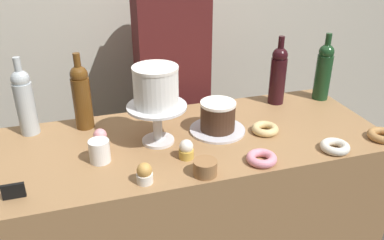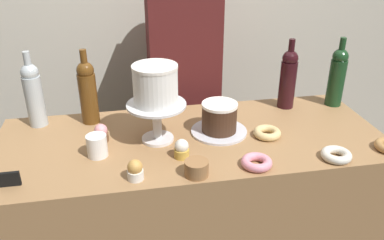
{
  "view_description": "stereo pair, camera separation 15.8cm",
  "coord_description": "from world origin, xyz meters",
  "views": [
    {
      "loc": [
        -0.41,
        -1.35,
        1.7
      ],
      "look_at": [
        0.0,
        0.0,
        0.99
      ],
      "focal_mm": 37.25,
      "sensor_mm": 36.0,
      "label": 1
    },
    {
      "loc": [
        -0.26,
        -1.39,
        1.7
      ],
      "look_at": [
        0.0,
        0.0,
        0.99
      ],
      "focal_mm": 37.25,
      "sensor_mm": 36.0,
      "label": 2
    }
  ],
  "objects": [
    {
      "name": "cupcake_strawberry",
      "position": [
        -0.36,
        0.04,
        0.95
      ],
      "size": [
        0.06,
        0.06,
        0.07
      ],
      "color": "brown",
      "rests_on": "display_counter"
    },
    {
      "name": "donut_glazed",
      "position": [
        0.3,
        -0.05,
        0.93
      ],
      "size": [
        0.11,
        0.11,
        0.03
      ],
      "color": "#E0C17F",
      "rests_on": "display_counter"
    },
    {
      "name": "cookie_stack",
      "position": [
        -0.03,
        -0.26,
        0.94
      ],
      "size": [
        0.08,
        0.08,
        0.05
      ],
      "color": "olive",
      "rests_on": "display_counter"
    },
    {
      "name": "cupcake_caramel",
      "position": [
        -0.24,
        -0.25,
        0.95
      ],
      "size": [
        0.06,
        0.06,
        0.07
      ],
      "color": "white",
      "rests_on": "display_counter"
    },
    {
      "name": "display_counter",
      "position": [
        0.0,
        0.0,
        0.46
      ],
      "size": [
        1.57,
        0.63,
        0.91
      ],
      "color": "#997047",
      "rests_on": "ground_plane"
    },
    {
      "name": "wine_bottle_green",
      "position": [
        0.72,
        0.2,
        1.06
      ],
      "size": [
        0.08,
        0.08,
        0.33
      ],
      "color": "#193D1E",
      "rests_on": "display_counter"
    },
    {
      "name": "cake_stand_pedestal",
      "position": [
        -0.14,
        0.01,
        1.02
      ],
      "size": [
        0.23,
        0.23,
        0.16
      ],
      "color": "silver",
      "rests_on": "display_counter"
    },
    {
      "name": "wine_bottle_amber",
      "position": [
        -0.41,
        0.22,
        1.06
      ],
      "size": [
        0.08,
        0.08,
        0.33
      ],
      "color": "#5B3814",
      "rests_on": "display_counter"
    },
    {
      "name": "donut_pink",
      "position": [
        0.19,
        -0.25,
        0.93
      ],
      "size": [
        0.11,
        0.11,
        0.03
      ],
      "color": "pink",
      "rests_on": "display_counter"
    },
    {
      "name": "wine_bottle_clear",
      "position": [
        -0.63,
        0.24,
        1.06
      ],
      "size": [
        0.08,
        0.08,
        0.33
      ],
      "color": "#B2BCC1",
      "rests_on": "display_counter"
    },
    {
      "name": "donut_sugar",
      "position": [
        0.49,
        -0.26,
        0.93
      ],
      "size": [
        0.11,
        0.11,
        0.03
      ],
      "color": "silver",
      "rests_on": "display_counter"
    },
    {
      "name": "chocolate_round_cake",
      "position": [
        0.12,
        0.02,
        0.98
      ],
      "size": [
        0.15,
        0.15,
        0.12
      ],
      "color": "#3D2619",
      "rests_on": "silver_serving_platter"
    },
    {
      "name": "coffee_cup_ceramic",
      "position": [
        -0.37,
        -0.07,
        0.95
      ],
      "size": [
        0.08,
        0.08,
        0.08
      ],
      "color": "white",
      "rests_on": "display_counter"
    },
    {
      "name": "price_sign_chalkboard",
      "position": [
        -0.65,
        -0.21,
        0.94
      ],
      "size": [
        0.07,
        0.01,
        0.05
      ],
      "color": "black",
      "rests_on": "display_counter"
    },
    {
      "name": "cupcake_vanilla",
      "position": [
        -0.06,
        -0.14,
        0.95
      ],
      "size": [
        0.06,
        0.06,
        0.07
      ],
      "color": "gold",
      "rests_on": "display_counter"
    },
    {
      "name": "back_wall",
      "position": [
        0.0,
        0.89,
        1.3
      ],
      "size": [
        6.0,
        0.05,
        2.6
      ],
      "color": "#BCB7A8",
      "rests_on": "ground_plane"
    },
    {
      "name": "barista_figure",
      "position": [
        0.06,
        0.56,
        0.84
      ],
      "size": [
        0.36,
        0.22,
        1.6
      ],
      "color": "black",
      "rests_on": "ground_plane"
    },
    {
      "name": "wine_bottle_dark_red",
      "position": [
        0.49,
        0.22,
        1.06
      ],
      "size": [
        0.08,
        0.08,
        0.33
      ],
      "color": "black",
      "rests_on": "display_counter"
    },
    {
      "name": "white_layer_cake",
      "position": [
        -0.14,
        0.01,
        1.15
      ],
      "size": [
        0.17,
        0.17,
        0.15
      ],
      "color": "white",
      "rests_on": "cake_stand_pedestal"
    },
    {
      "name": "silver_serving_platter",
      "position": [
        0.12,
        0.02,
        0.92
      ],
      "size": [
        0.23,
        0.23,
        0.01
      ],
      "color": "silver",
      "rests_on": "display_counter"
    }
  ]
}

